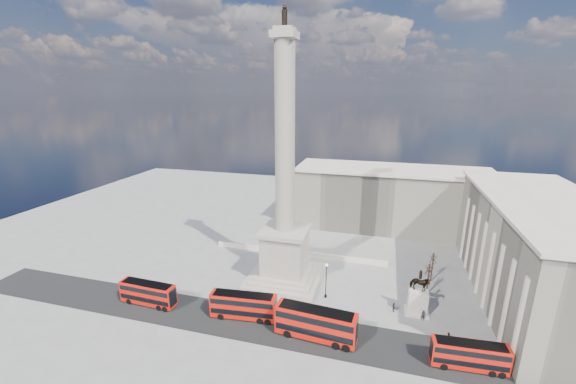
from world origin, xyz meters
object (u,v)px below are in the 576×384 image
(red_bus_c, at_px, (316,323))
(pedestrian_standing, at_px, (448,338))
(red_bus_a, at_px, (148,293))
(equestrian_statue, at_px, (418,299))
(nelsons_column, at_px, (285,219))
(pedestrian_crossing, at_px, (394,307))
(victorian_lamp, at_px, (326,278))
(pedestrian_walking, at_px, (423,315))
(red_bus_d, at_px, (470,355))
(red_bus_b, at_px, (244,305))

(red_bus_c, distance_m, pedestrian_standing, 19.80)
(red_bus_a, relative_size, pedestrian_standing, 5.78)
(equestrian_statue, bearing_deg, nelsons_column, 168.46)
(red_bus_a, bearing_deg, pedestrian_crossing, 14.49)
(equestrian_statue, relative_size, pedestrian_standing, 4.57)
(victorian_lamp, height_order, equestrian_statue, equestrian_statue)
(pedestrian_standing, relative_size, pedestrian_crossing, 1.01)
(equestrian_statue, bearing_deg, pedestrian_walking, -63.49)
(equestrian_statue, height_order, pedestrian_standing, equestrian_statue)
(equestrian_statue, bearing_deg, pedestrian_standing, -58.48)
(pedestrian_standing, distance_m, pedestrian_crossing, 9.67)
(red_bus_d, relative_size, pedestrian_crossing, 5.60)
(pedestrian_walking, distance_m, pedestrian_standing, 5.70)
(red_bus_a, bearing_deg, pedestrian_standing, 5.98)
(equestrian_statue, distance_m, pedestrian_crossing, 4.28)
(victorian_lamp, distance_m, pedestrian_crossing, 12.44)
(pedestrian_walking, xyz_separation_m, pedestrian_standing, (3.12, -4.77, -0.00))
(red_bus_d, height_order, equestrian_statue, equestrian_statue)
(nelsons_column, height_order, red_bus_a, nelsons_column)
(red_bus_a, distance_m, red_bus_d, 51.44)
(red_bus_c, bearing_deg, red_bus_b, 176.28)
(red_bus_d, height_order, victorian_lamp, victorian_lamp)
(nelsons_column, xyz_separation_m, pedestrian_walking, (25.50, -6.73, -12.02))
(red_bus_b, xyz_separation_m, equestrian_statue, (27.80, 8.93, 0.51))
(pedestrian_walking, distance_m, pedestrian_crossing, 4.73)
(nelsons_column, height_order, pedestrian_walking, nelsons_column)
(pedestrian_walking, bearing_deg, victorian_lamp, -173.70)
(pedestrian_standing, bearing_deg, equestrian_statue, -81.24)
(red_bus_d, bearing_deg, pedestrian_standing, 109.15)
(nelsons_column, distance_m, pedestrian_walking, 28.99)
(nelsons_column, relative_size, pedestrian_crossing, 28.16)
(victorian_lamp, bearing_deg, red_bus_a, -160.70)
(red_bus_d, xyz_separation_m, pedestrian_standing, (-1.95, 4.68, -1.19))
(pedestrian_walking, bearing_deg, nelsons_column, 179.58)
(nelsons_column, distance_m, red_bus_d, 36.24)
(equestrian_statue, height_order, pedestrian_walking, equestrian_statue)
(nelsons_column, bearing_deg, pedestrian_standing, -21.89)
(red_bus_c, bearing_deg, equestrian_statue, 39.74)
(victorian_lamp, bearing_deg, pedestrian_standing, -19.87)
(red_bus_d, bearing_deg, red_bus_c, 175.51)
(victorian_lamp, relative_size, pedestrian_standing, 3.81)
(red_bus_d, xyz_separation_m, pedestrian_walking, (-5.07, 9.44, -1.19))
(victorian_lamp, bearing_deg, pedestrian_crossing, -6.17)
(nelsons_column, distance_m, pedestrian_crossing, 24.77)
(equestrian_statue, distance_m, pedestrian_standing, 7.83)
(nelsons_column, xyz_separation_m, red_bus_d, (30.57, -16.18, -10.83))
(red_bus_a, xyz_separation_m, equestrian_statue, (45.51, 9.78, 0.65))
(red_bus_b, distance_m, equestrian_statue, 29.20)
(red_bus_a, relative_size, red_bus_d, 1.04)
(red_bus_a, bearing_deg, red_bus_c, 0.29)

